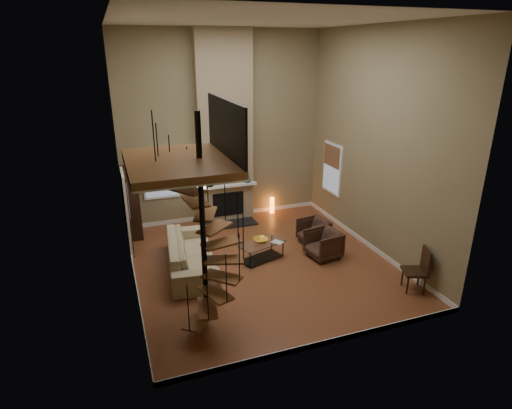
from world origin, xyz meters
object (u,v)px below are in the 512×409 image
object	(u,v)px
armchair_far	(326,243)
coffee_table	(261,249)
hutch	(131,204)
floor_lamp	(198,188)
armchair_near	(315,230)
side_chair	(419,268)
accent_lamp	(272,205)
sofa	(191,254)

from	to	relation	value
armchair_far	coffee_table	distance (m)	1.63
hutch	floor_lamp	distance (m)	1.93
floor_lamp	hutch	bearing A→B (deg)	158.80
armchair_far	armchair_near	bearing A→B (deg)	162.76
armchair_far	side_chair	world-z (taller)	side_chair
hutch	accent_lamp	world-z (taller)	hutch
armchair_far	accent_lamp	bearing A→B (deg)	174.50
armchair_near	floor_lamp	size ratio (longest dim) A/B	0.42
hutch	sofa	xyz separation A→B (m)	(1.12, -2.44, -0.55)
coffee_table	hutch	bearing A→B (deg)	138.19
coffee_table	floor_lamp	xyz separation A→B (m)	(-1.12, 1.88, 1.13)
armchair_near	floor_lamp	world-z (taller)	floor_lamp
hutch	armchair_near	bearing A→B (deg)	-25.21
coffee_table	side_chair	world-z (taller)	side_chair
armchair_near	armchair_far	distance (m)	0.82
sofa	armchair_near	distance (m)	3.47
hutch	coffee_table	world-z (taller)	hutch
armchair_near	coffee_table	world-z (taller)	armchair_near
armchair_near	armchair_far	size ratio (longest dim) A/B	0.92
armchair_near	accent_lamp	distance (m)	2.47
sofa	side_chair	distance (m)	5.15
armchair_far	coffee_table	xyz separation A→B (m)	(-1.58, 0.39, -0.07)
hutch	sofa	bearing A→B (deg)	-65.38
armchair_near	side_chair	bearing A→B (deg)	9.35
accent_lamp	floor_lamp	bearing A→B (deg)	-159.06
hutch	armchair_far	size ratio (longest dim) A/B	2.55
sofa	armchair_near	bearing A→B (deg)	-78.81
sofa	armchair_near	size ratio (longest dim) A/B	3.73
armchair_far	floor_lamp	size ratio (longest dim) A/B	0.45
sofa	accent_lamp	distance (m)	4.19
sofa	side_chair	xyz separation A→B (m)	(4.44, -2.60, 0.13)
floor_lamp	side_chair	distance (m)	5.86
armchair_far	side_chair	bearing A→B (deg)	20.22
armchair_near	hutch	bearing A→B (deg)	-124.82
armchair_near	floor_lamp	xyz separation A→B (m)	(-2.82, 1.47, 1.06)
hutch	armchair_far	xyz separation A→B (m)	(4.44, -2.96, -0.60)
armchair_far	sofa	bearing A→B (deg)	-106.97
sofa	coffee_table	xyz separation A→B (m)	(1.75, -0.12, -0.11)
sofa	coffee_table	distance (m)	1.76
hutch	armchair_near	size ratio (longest dim) A/B	2.76
sofa	coffee_table	world-z (taller)	sofa
armchair_near	coffee_table	bearing A→B (deg)	-86.07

